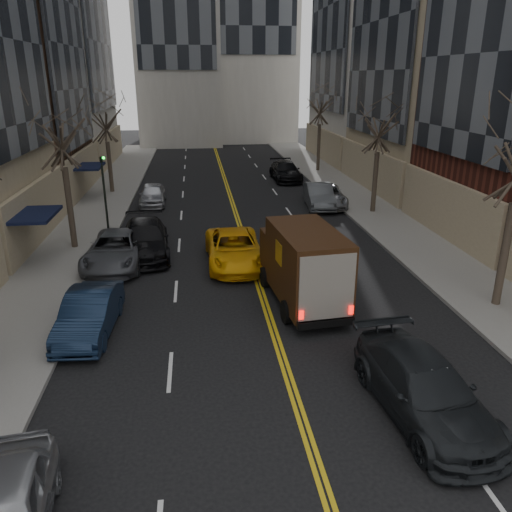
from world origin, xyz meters
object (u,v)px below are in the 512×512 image
Objects in this scene: taxi at (234,249)px; pedestrian at (300,268)px; ups_truck at (303,265)px; observer_sedan at (424,389)px.

pedestrian reaches higher than taxi.
ups_truck is 1.06× the size of taxi.
pedestrian is at bearing 75.57° from ups_truck.
ups_truck is at bearing 98.44° from observer_sedan.
ups_truck is 1.46m from pedestrian.
taxi is (-2.27, 4.56, -0.80)m from ups_truck.
ups_truck is 5.16m from taxi.
observer_sedan reaches higher than taxi.
pedestrian reaches higher than observer_sedan.
pedestrian is (0.21, 1.31, -0.62)m from ups_truck.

